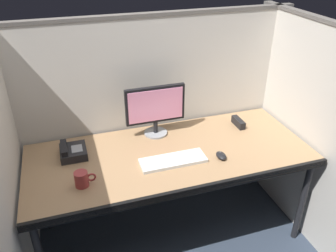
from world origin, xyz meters
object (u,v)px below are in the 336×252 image
object	(u,v)px
monitor_center	(155,108)
desk_phone	(72,152)
coffee_mug	(82,179)
desk	(171,160)
keyboard_main	(173,160)
red_stapler	(238,122)
computer_mouse	(221,156)

from	to	relation	value
monitor_center	desk_phone	size ratio (longest dim) A/B	2.26
coffee_mug	desk_phone	size ratio (longest dim) A/B	0.66
desk	coffee_mug	size ratio (longest dim) A/B	15.08
monitor_center	coffee_mug	world-z (taller)	monitor_center
keyboard_main	red_stapler	xyz separation A→B (m)	(0.63, 0.30, 0.02)
desk	desk_phone	bearing A→B (deg)	164.37
red_stapler	coffee_mug	bearing A→B (deg)	-163.33
computer_mouse	desk_phone	bearing A→B (deg)	160.75
red_stapler	desk_phone	xyz separation A→B (m)	(-1.24, -0.03, 0.01)
coffee_mug	red_stapler	world-z (taller)	coffee_mug
monitor_center	coffee_mug	distance (m)	0.74
keyboard_main	desk_phone	bearing A→B (deg)	156.11
keyboard_main	coffee_mug	size ratio (longest dim) A/B	3.41
keyboard_main	computer_mouse	xyz separation A→B (m)	(0.32, -0.05, 0.01)
keyboard_main	desk_phone	world-z (taller)	desk_phone
computer_mouse	desk_phone	size ratio (longest dim) A/B	0.51
coffee_mug	red_stapler	size ratio (longest dim) A/B	0.84
coffee_mug	desk_phone	xyz separation A→B (m)	(-0.03, 0.33, -0.01)
monitor_center	computer_mouse	xyz separation A→B (m)	(0.32, -0.43, -0.20)
desk_phone	desk	bearing A→B (deg)	-15.63
desk	computer_mouse	distance (m)	0.34
monitor_center	red_stapler	size ratio (longest dim) A/B	2.87
red_stapler	desk	bearing A→B (deg)	-161.48
keyboard_main	coffee_mug	world-z (taller)	coffee_mug
monitor_center	red_stapler	xyz separation A→B (m)	(0.64, -0.08, -0.19)
monitor_center	desk_phone	bearing A→B (deg)	-169.98
desk	monitor_center	bearing A→B (deg)	94.82
desk	computer_mouse	size ratio (longest dim) A/B	19.79
computer_mouse	desk_phone	distance (m)	0.98
coffee_mug	keyboard_main	bearing A→B (deg)	6.07
keyboard_main	coffee_mug	xyz separation A→B (m)	(-0.58, -0.06, 0.04)
desk	red_stapler	size ratio (longest dim) A/B	12.67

